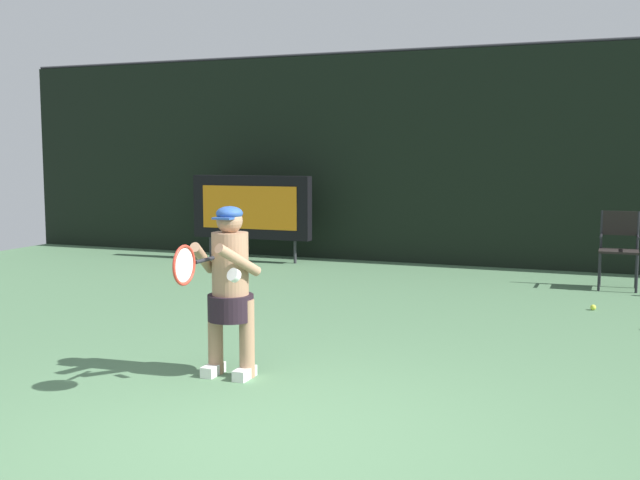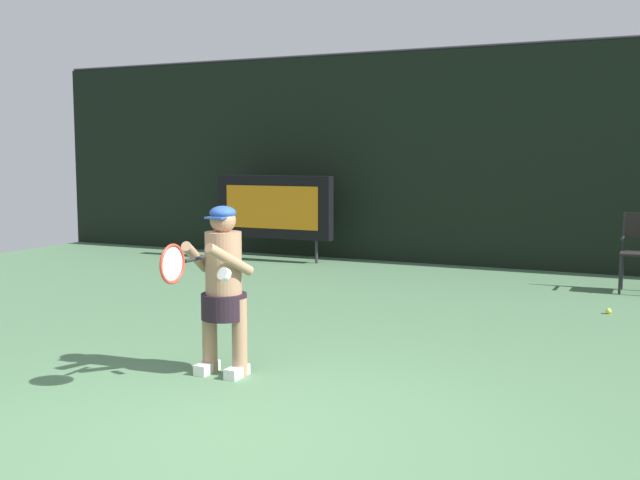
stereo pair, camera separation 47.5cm
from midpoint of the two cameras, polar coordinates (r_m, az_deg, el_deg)
The scene contains 7 objects.
ground at distance 5.13m, azimuth -8.37°, elevation -15.28°, with size 18.00×22.00×0.03m.
backdrop_screen at distance 13.04m, azimuth 10.78°, elevation 5.99°, with size 18.00×0.12×3.66m.
scoreboard at distance 13.53m, azimuth -6.10°, elevation 2.42°, with size 2.20×0.21×1.50m.
umpire_chair at distance 11.40m, azimuth 20.16°, elevation -0.34°, with size 0.52×0.44×1.08m.
tennis_player at distance 6.55m, azimuth -8.77°, elevation -3.33°, with size 0.53×0.61×1.45m.
tennis_racket at distance 5.97m, azimuth -12.17°, elevation -1.82°, with size 0.03×0.60×0.31m.
tennis_ball_loose at distance 9.81m, azimuth 18.27°, elevation -4.77°, with size 0.07×0.07×0.07m.
Camera 1 is at (2.16, -4.41, 1.88)m, focal length 43.23 mm.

